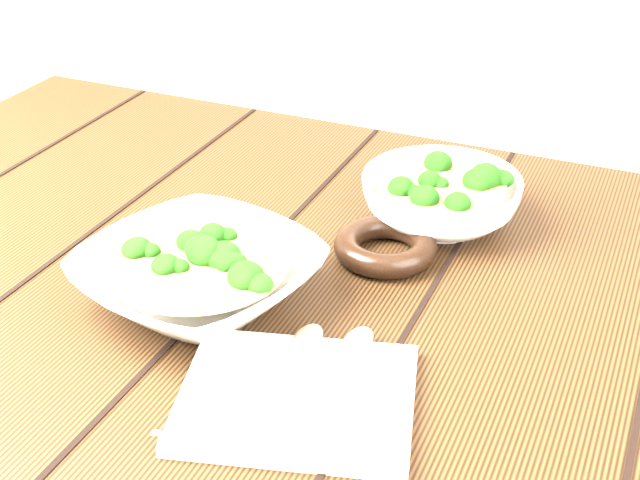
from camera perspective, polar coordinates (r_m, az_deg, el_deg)
table at (r=1.04m, az=-3.17°, el=-7.17°), size 1.20×0.80×0.75m
soup_bowl_front at (r=0.90m, az=-7.77°, el=-2.23°), size 0.28×0.28×0.07m
soup_bowl_back at (r=1.05m, az=7.72°, el=2.68°), size 0.24×0.24×0.07m
trivet at (r=0.98m, az=4.22°, el=-0.40°), size 0.13×0.13×0.03m
napkin at (r=0.78m, az=-1.50°, el=-10.07°), size 0.24×0.21×0.01m
spoon_left at (r=0.81m, az=-1.56°, el=-7.61°), size 0.03×0.17×0.01m
spoon_right at (r=0.81m, az=1.66°, el=-7.74°), size 0.03×0.17×0.01m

